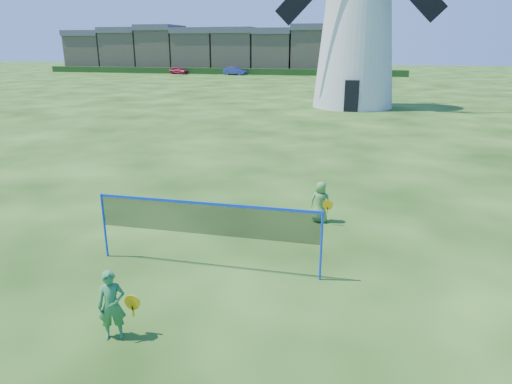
{
  "coord_description": "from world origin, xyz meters",
  "views": [
    {
      "loc": [
        2.48,
        -9.31,
        4.77
      ],
      "look_at": [
        0.2,
        0.5,
        1.5
      ],
      "focal_mm": 31.95,
      "sensor_mm": 36.0,
      "label": 1
    }
  ],
  "objects_px": {
    "player_girl": "(112,305)",
    "windmill": "(357,19)",
    "car_right": "(235,71)",
    "car_left": "(179,71)",
    "badminton_net": "(206,220)",
    "player_boy": "(321,202)"
  },
  "relations": [
    {
      "from": "player_boy",
      "to": "car_right",
      "type": "relative_size",
      "value": 0.3
    },
    {
      "from": "player_girl",
      "to": "car_left",
      "type": "distance_m",
      "value": 73.09
    },
    {
      "from": "player_boy",
      "to": "car_right",
      "type": "distance_m",
      "value": 65.14
    },
    {
      "from": "player_girl",
      "to": "windmill",
      "type": "bearing_deg",
      "value": 60.73
    },
    {
      "from": "player_boy",
      "to": "car_left",
      "type": "bearing_deg",
      "value": -56.3
    },
    {
      "from": "car_left",
      "to": "windmill",
      "type": "bearing_deg",
      "value": -126.69
    },
    {
      "from": "player_boy",
      "to": "badminton_net",
      "type": "bearing_deg",
      "value": 65.21
    },
    {
      "from": "badminton_net",
      "to": "player_boy",
      "type": "relative_size",
      "value": 4.32
    },
    {
      "from": "windmill",
      "to": "player_girl",
      "type": "height_order",
      "value": "windmill"
    },
    {
      "from": "player_girl",
      "to": "player_boy",
      "type": "relative_size",
      "value": 1.07
    },
    {
      "from": "player_girl",
      "to": "car_right",
      "type": "bearing_deg",
      "value": 80.03
    },
    {
      "from": "windmill",
      "to": "player_girl",
      "type": "bearing_deg",
      "value": -95.37
    },
    {
      "from": "car_left",
      "to": "player_boy",
      "type": "bearing_deg",
      "value": -140.46
    },
    {
      "from": "windmill",
      "to": "car_right",
      "type": "relative_size",
      "value": 4.7
    },
    {
      "from": "player_girl",
      "to": "player_boy",
      "type": "distance_m",
      "value": 6.81
    },
    {
      "from": "badminton_net",
      "to": "car_right",
      "type": "relative_size",
      "value": 1.31
    },
    {
      "from": "windmill",
      "to": "player_boy",
      "type": "distance_m",
      "value": 26.34
    },
    {
      "from": "badminton_net",
      "to": "player_boy",
      "type": "bearing_deg",
      "value": 57.06
    },
    {
      "from": "player_girl",
      "to": "car_right",
      "type": "relative_size",
      "value": 0.32
    },
    {
      "from": "player_girl",
      "to": "badminton_net",
      "type": "bearing_deg",
      "value": 51.81
    },
    {
      "from": "windmill",
      "to": "badminton_net",
      "type": "xyz_separation_m",
      "value": [
        -2.28,
        -29.0,
        -5.46
      ]
    },
    {
      "from": "windmill",
      "to": "car_left",
      "type": "bearing_deg",
      "value": 129.33
    }
  ]
}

